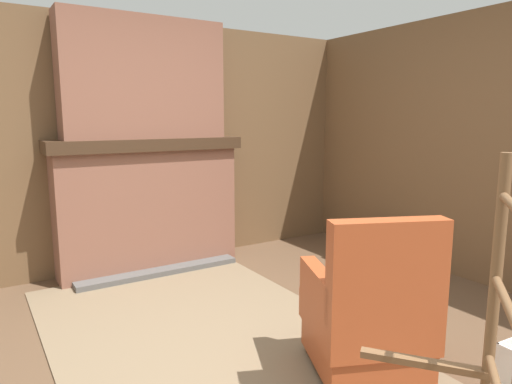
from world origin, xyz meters
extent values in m
plane|color=brown|center=(0.00, 0.00, 0.00)|extent=(14.00, 14.00, 0.00)
cube|color=brown|center=(-2.36, 0.00, 1.19)|extent=(0.06, 5.26, 2.37)
cube|color=brown|center=(-2.16, 0.00, 0.58)|extent=(0.35, 1.69, 1.15)
cube|color=black|center=(-2.03, 0.00, 0.44)|extent=(0.08, 0.88, 0.65)
cube|color=#565451|center=(-1.91, 0.00, 0.03)|extent=(0.16, 1.53, 0.06)
cube|color=#3D2819|center=(-2.16, 0.00, 1.21)|extent=(0.45, 1.79, 0.11)
cube|color=brown|center=(-2.16, 0.00, 1.81)|extent=(0.30, 1.49, 1.09)
cube|color=#7A664C|center=(-0.29, -0.17, 0.01)|extent=(3.57, 1.90, 0.01)
cube|color=#A84723|center=(0.28, 0.41, 0.18)|extent=(0.78, 0.77, 0.24)
cube|color=#A84723|center=(0.28, 0.41, 0.33)|extent=(0.82, 0.81, 0.18)
cube|color=#A84723|center=(0.52, 0.30, 0.69)|extent=(0.35, 0.61, 0.54)
cube|color=#A84723|center=(0.16, 0.17, 0.52)|extent=(0.56, 0.31, 0.20)
cube|color=#A84723|center=(0.37, 0.65, 0.52)|extent=(0.56, 0.31, 0.20)
cylinder|color=#332319|center=(-0.04, 0.28, 0.03)|extent=(0.07, 0.07, 0.06)
cylinder|color=#332319|center=(0.15, 0.73, 0.03)|extent=(0.07, 0.07, 0.06)
cylinder|color=brown|center=(1.26, -0.06, 0.89)|extent=(0.05, 0.05, 0.94)
cylinder|color=brown|center=(1.40, -0.23, 0.96)|extent=(0.28, 0.35, 0.03)
cube|color=brown|center=(1.11, -0.18, 0.64)|extent=(0.35, 0.29, 0.02)
cylinder|color=brown|center=(-1.37, 1.88, 0.07)|extent=(0.18, 0.37, 0.14)
cylinder|color=brown|center=(-1.23, 1.86, 0.07)|extent=(0.18, 0.37, 0.14)
cylinder|color=brown|center=(-1.09, 1.84, 0.07)|extent=(0.18, 0.37, 0.14)
cylinder|color=brown|center=(-1.37, 1.88, 0.18)|extent=(0.18, 0.37, 0.14)
cylinder|color=brown|center=(-1.23, 1.86, 0.18)|extent=(0.18, 0.37, 0.14)
cylinder|color=brown|center=(-1.09, 1.84, 0.18)|extent=(0.18, 0.37, 0.14)
ellipsoid|color=silver|center=(-2.19, -0.24, 1.32)|extent=(0.09, 0.09, 0.10)
cylinder|color=white|center=(-2.19, -0.24, 1.46)|extent=(0.05, 0.05, 0.19)
cube|color=black|center=(-2.19, 0.28, 1.34)|extent=(0.13, 0.25, 0.16)
cube|color=silver|center=(-2.13, 0.28, 1.35)|extent=(0.01, 0.04, 0.02)
camera|label=1|loc=(2.01, -1.42, 1.46)|focal=32.00mm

